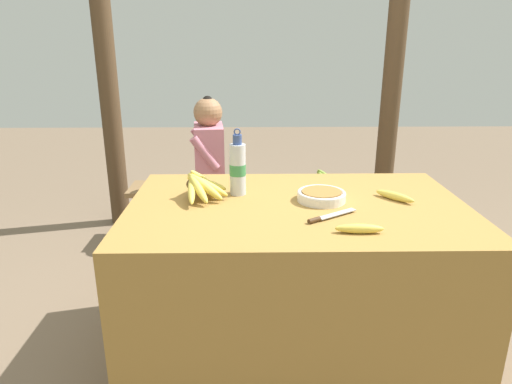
% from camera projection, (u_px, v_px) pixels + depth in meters
% --- Properties ---
extents(ground_plane, '(12.00, 12.00, 0.00)m').
position_uv_depth(ground_plane, '(293.00, 349.00, 2.23)').
color(ground_plane, '#75604C').
extents(market_counter, '(1.48, 0.95, 0.75)m').
position_uv_depth(market_counter, '(295.00, 281.00, 2.11)').
color(market_counter, olive).
rests_on(market_counter, ground_plane).
extents(banana_bunch_ripe, '(0.21, 0.31, 0.14)m').
position_uv_depth(banana_bunch_ripe, '(201.00, 185.00, 2.05)').
color(banana_bunch_ripe, '#4C381E').
rests_on(banana_bunch_ripe, market_counter).
extents(serving_bowl, '(0.22, 0.22, 0.05)m').
position_uv_depth(serving_bowl, '(321.00, 195.00, 2.02)').
color(serving_bowl, white).
rests_on(serving_bowl, market_counter).
extents(water_bottle, '(0.08, 0.08, 0.31)m').
position_uv_depth(water_bottle, '(238.00, 168.00, 2.08)').
color(water_bottle, silver).
rests_on(water_bottle, market_counter).
extents(loose_banana_front, '(0.18, 0.05, 0.04)m').
position_uv_depth(loose_banana_front, '(359.00, 229.00, 1.68)').
color(loose_banana_front, '#E0C64C').
rests_on(loose_banana_front, market_counter).
extents(loose_banana_side, '(0.15, 0.17, 0.04)m').
position_uv_depth(loose_banana_side, '(395.00, 196.00, 2.04)').
color(loose_banana_side, '#E0C64C').
rests_on(loose_banana_side, market_counter).
extents(knife, '(0.22, 0.16, 0.02)m').
position_uv_depth(knife, '(326.00, 217.00, 1.82)').
color(knife, '#BCBCC1').
rests_on(knife, market_counter).
extents(wooden_bench, '(1.78, 0.32, 0.41)m').
position_uv_depth(wooden_bench, '(251.00, 194.00, 3.37)').
color(wooden_bench, brown).
rests_on(wooden_bench, ground_plane).
extents(seated_vendor, '(0.42, 0.41, 1.07)m').
position_uv_depth(seated_vendor, '(203.00, 160.00, 3.25)').
color(seated_vendor, '#232328').
rests_on(seated_vendor, ground_plane).
extents(banana_bunch_green, '(0.18, 0.29, 0.14)m').
position_uv_depth(banana_bunch_green, '(323.00, 177.00, 3.35)').
color(banana_bunch_green, '#4C381E').
rests_on(banana_bunch_green, wooden_bench).
extents(support_post_near, '(0.15, 0.15, 2.37)m').
position_uv_depth(support_post_near, '(107.00, 75.00, 3.42)').
color(support_post_near, '#4C3823').
rests_on(support_post_near, ground_plane).
extents(support_post_far, '(0.15, 0.15, 2.37)m').
position_uv_depth(support_post_far, '(393.00, 74.00, 3.45)').
color(support_post_far, '#4C3823').
rests_on(support_post_far, ground_plane).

